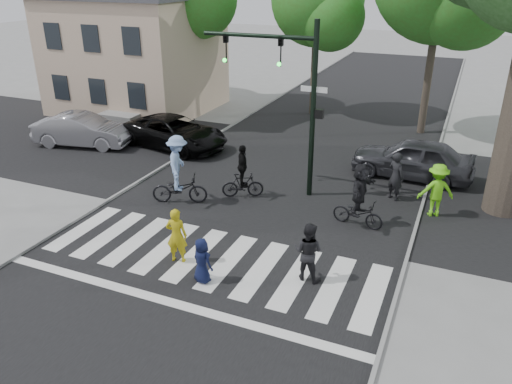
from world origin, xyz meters
TOP-DOWN VIEW (x-y plane):
  - ground at (0.00, 0.00)m, footprint 120.00×120.00m
  - road_stem at (0.00, 5.00)m, footprint 10.00×70.00m
  - road_cross at (0.00, 8.00)m, footprint 70.00×10.00m
  - curb_left at (-5.05, 5.00)m, footprint 0.10×70.00m
  - curb_right at (5.05, 5.00)m, footprint 0.10×70.00m
  - crosswalk at (0.00, 0.66)m, footprint 10.00×3.85m
  - traffic_signal at (0.35, 6.20)m, footprint 4.45×0.29m
  - bg_tree_2 at (-1.76, 16.62)m, footprint 5.04×4.80m
  - house at (-11.49, 13.98)m, footprint 8.40×8.10m
  - pedestrian_woman at (-0.78, 0.52)m, footprint 0.66×0.51m
  - pedestrian_child at (0.32, -0.08)m, footprint 0.70×0.56m
  - pedestrian_adult at (2.76, 1.11)m, footprint 0.84×0.68m
  - cyclist_left at (-2.71, 3.83)m, footprint 2.01×1.41m
  - cyclist_mid at (-0.92, 5.12)m, footprint 1.50×1.03m
  - cyclist_right at (3.31, 4.55)m, footprint 1.70×1.58m
  - car_suv at (-5.97, 8.81)m, footprint 5.38×3.26m
  - car_silver at (-9.93, 7.35)m, footprint 4.65×2.45m
  - car_grey at (4.30, 9.35)m, footprint 4.64×2.06m
  - bystander_hivis at (5.44, 6.25)m, footprint 1.32×1.05m
  - bystander_dark at (4.04, 7.01)m, footprint 0.76×0.70m

SIDE VIEW (x-z plane):
  - ground at x=0.00m, z-range 0.00..0.00m
  - road_stem at x=0.00m, z-range 0.00..0.01m
  - road_cross at x=0.00m, z-range 0.00..0.01m
  - crosswalk at x=0.00m, z-range 0.00..0.01m
  - curb_left at x=-5.05m, z-range 0.00..0.10m
  - curb_right at x=5.05m, z-range 0.00..0.10m
  - pedestrian_child at x=0.32m, z-range 0.00..1.24m
  - car_suv at x=-5.97m, z-range 0.00..1.40m
  - car_silver at x=-9.93m, z-range 0.00..1.46m
  - car_grey at x=4.30m, z-range 0.00..1.55m
  - cyclist_mid at x=-0.92m, z-range -0.17..1.75m
  - pedestrian_woman at x=-0.78m, z-range 0.00..1.60m
  - pedestrian_adult at x=2.76m, z-range 0.00..1.61m
  - bystander_dark at x=4.04m, z-range 0.00..1.74m
  - bystander_hivis at x=5.44m, z-range 0.00..1.79m
  - cyclist_right at x=3.31m, z-range -0.11..1.96m
  - cyclist_left at x=-2.71m, z-range -0.16..2.25m
  - house at x=-11.49m, z-range -0.61..8.21m
  - traffic_signal at x=0.35m, z-range 0.90..6.90m
  - bg_tree_2 at x=-1.76m, z-range 1.58..9.98m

